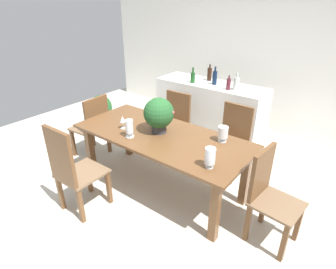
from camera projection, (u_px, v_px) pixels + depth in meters
The scene contains 20 objects.
ground_plane at pixel (160, 188), 3.50m from camera, with size 7.04×7.04×0.00m, color beige.
back_wall at pixel (255, 54), 4.76m from camera, with size 6.40×0.10×2.60m, color white.
dining_table at pixel (162, 142), 3.23m from camera, with size 2.09×0.93×0.75m.
chair_near_left at pixel (72, 168), 2.88m from camera, with size 0.44×0.47×1.05m.
chair_far_left at pixel (174, 119), 4.18m from camera, with size 0.47×0.44×0.91m.
chair_foot_end at pixel (269, 193), 2.59m from camera, with size 0.47×0.45×0.96m.
chair_far_right at pixel (232, 136), 3.67m from camera, with size 0.47×0.49×0.93m.
chair_head_end at pixel (93, 124), 4.00m from camera, with size 0.47×0.48×0.94m.
flower_centerpiece at pixel (159, 114), 3.14m from camera, with size 0.35×0.35×0.42m.
crystal_vase_left at pixel (223, 133), 2.99m from camera, with size 0.11×0.11×0.18m.
crystal_vase_center_near at pixel (129, 127), 3.08m from camera, with size 0.10×0.10×0.21m.
crystal_vase_right at pixel (210, 156), 2.51m from camera, with size 0.10×0.10×0.20m.
wine_glass at pixel (123, 120), 3.28m from camera, with size 0.07×0.07×0.16m.
kitchen_counter at pixel (209, 111), 4.61m from camera, with size 1.80×0.59×0.94m, color white.
wine_bottle_tall at pixel (236, 83), 4.04m from camera, with size 0.08×0.08×0.25m.
wine_bottle_clear at pixel (209, 74), 4.50m from camera, with size 0.07×0.07×0.27m.
wine_bottle_green at pixel (193, 77), 4.39m from camera, with size 0.07×0.07×0.24m.
wine_bottle_amber at pixel (228, 84), 4.06m from camera, with size 0.06×0.06×0.22m.
wine_bottle_dark at pixel (215, 77), 4.29m from camera, with size 0.07×0.07×0.28m.
potted_plant_floor at pixel (101, 108), 5.18m from camera, with size 0.41×0.41×0.55m.
Camera 1 is at (1.81, -2.17, 2.17)m, focal length 29.50 mm.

